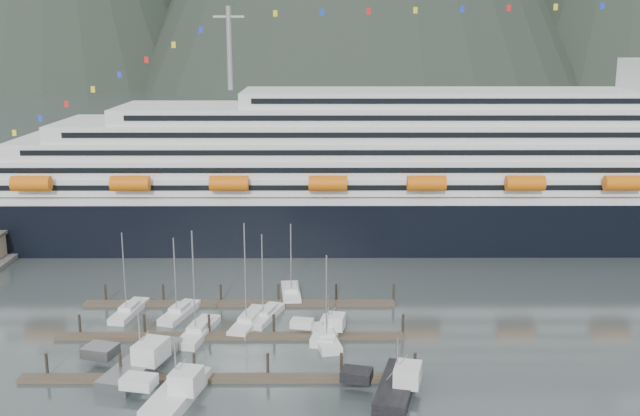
# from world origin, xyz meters

# --- Properties ---
(ground) EXTENTS (1600.00, 1600.00, 0.00)m
(ground) POSITION_xyz_m (0.00, 0.00, 0.00)
(ground) COLOR #404C4B
(ground) RESTS_ON ground
(cruise_ship) EXTENTS (210.00, 30.40, 50.30)m
(cruise_ship) POSITION_xyz_m (30.03, 54.94, 12.04)
(cruise_ship) COLOR black
(cruise_ship) RESTS_ON ground
(dock_near) EXTENTS (48.18, 2.28, 3.20)m
(dock_near) POSITION_xyz_m (-4.93, -9.95, 0.31)
(dock_near) COLOR #45392C
(dock_near) RESTS_ON ground
(dock_mid) EXTENTS (48.18, 2.28, 3.20)m
(dock_mid) POSITION_xyz_m (-4.93, 3.05, 0.31)
(dock_mid) COLOR #45392C
(dock_mid) RESTS_ON ground
(dock_far) EXTENTS (48.18, 2.28, 3.20)m
(dock_far) POSITION_xyz_m (-4.93, 16.05, 0.31)
(dock_far) COLOR #45392C
(dock_far) RESTS_ON ground
(sailboat_a) EXTENTS (5.08, 9.73, 12.75)m
(sailboat_a) POSITION_xyz_m (-13.49, 11.44, 0.42)
(sailboat_a) COLOR silver
(sailboat_a) RESTS_ON ground
(sailboat_b) EXTENTS (4.95, 11.42, 15.88)m
(sailboat_b) POSITION_xyz_m (-9.50, 3.97, 0.45)
(sailboat_b) COLOR silver
(sailboat_b) RESTS_ON ground
(sailboat_c) EXTENTS (5.36, 9.82, 13.61)m
(sailboat_c) POSITION_xyz_m (-0.58, 10.15, 0.42)
(sailboat_c) COLOR silver
(sailboat_c) RESTS_ON ground
(sailboat_d) EXTENTS (5.24, 11.86, 15.88)m
(sailboat_d) POSITION_xyz_m (-2.84, 7.90, 0.44)
(sailboat_d) COLOR silver
(sailboat_d) RESTS_ON ground
(sailboat_e) EXTENTS (4.12, 10.16, 13.34)m
(sailboat_e) POSITION_xyz_m (-21.17, 12.18, 0.42)
(sailboat_e) COLOR silver
(sailboat_e) RESTS_ON ground
(sailboat_f) EXTENTS (3.60, 9.89, 12.69)m
(sailboat_f) POSITION_xyz_m (2.83, 19.99, 0.43)
(sailboat_f) COLOR silver
(sailboat_f) RESTS_ON ground
(sailboat_h) EXTENTS (4.71, 10.14, 13.07)m
(sailboat_h) POSITION_xyz_m (8.08, 1.66, 0.43)
(sailboat_h) COLOR silver
(sailboat_h) RESTS_ON ground
(trawler_a) EXTENTS (11.74, 15.43, 8.23)m
(trawler_a) POSITION_xyz_m (-15.14, -6.92, 1.00)
(trawler_a) COLOR gray
(trawler_a) RESTS_ON ground
(trawler_b) EXTENTS (9.93, 12.79, 7.98)m
(trawler_b) POSITION_xyz_m (-9.17, -14.97, 0.98)
(trawler_b) COLOR silver
(trawler_b) RESTS_ON ground
(trawler_d) EXTENTS (10.04, 13.08, 7.49)m
(trawler_d) POSITION_xyz_m (16.19, -13.21, 0.94)
(trawler_d) COLOR black
(trawler_d) RESTS_ON ground
(trawler_e) EXTENTS (7.97, 10.32, 6.38)m
(trawler_e) POSITION_xyz_m (8.47, 3.99, 0.84)
(trawler_e) COLOR silver
(trawler_e) RESTS_ON ground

